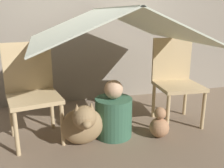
{
  "coord_description": "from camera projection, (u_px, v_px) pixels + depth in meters",
  "views": [
    {
      "loc": [
        -0.61,
        -2.05,
        1.13
      ],
      "look_at": [
        0.0,
        0.12,
        0.48
      ],
      "focal_mm": 40.0,
      "sensor_mm": 36.0,
      "label": 1
    }
  ],
  "objects": [
    {
      "name": "dog",
      "position": [
        83.0,
        124.0,
        2.14
      ],
      "size": [
        0.37,
        0.37,
        0.43
      ],
      "color": "#9E7F56",
      "rests_on": "ground_plane"
    },
    {
      "name": "person_front",
      "position": [
        114.0,
        114.0,
        2.33
      ],
      "size": [
        0.34,
        0.34,
        0.55
      ],
      "color": "#38664C",
      "rests_on": "ground_plane"
    },
    {
      "name": "ground_plane",
      "position": [
        116.0,
        136.0,
        2.36
      ],
      "size": [
        8.8,
        8.8,
        0.0
      ],
      "primitive_type": "plane",
      "color": "#7A6651"
    },
    {
      "name": "chair_right",
      "position": [
        176.0,
        78.0,
        2.61
      ],
      "size": [
        0.46,
        0.46,
        0.88
      ],
      "rotation": [
        0.0,
        0.0,
        -0.07
      ],
      "color": "#D1B27F",
      "rests_on": "ground_plane"
    },
    {
      "name": "sheet_canopy",
      "position": [
        112.0,
        25.0,
        2.2
      ],
      "size": [
        1.42,
        1.4,
        0.3
      ],
      "color": "silver"
    },
    {
      "name": "plush_toy",
      "position": [
        159.0,
        125.0,
        2.33
      ],
      "size": [
        0.19,
        0.19,
        0.29
      ],
      "color": "tan",
      "rests_on": "ground_plane"
    },
    {
      "name": "wall_back",
      "position": [
        90.0,
        2.0,
        3.06
      ],
      "size": [
        7.0,
        0.05,
        2.5
      ],
      "color": "gray",
      "rests_on": "ground_plane"
    },
    {
      "name": "chair_left",
      "position": [
        32.0,
        88.0,
        2.23
      ],
      "size": [
        0.51,
        0.51,
        0.88
      ],
      "rotation": [
        0.0,
        0.0,
        0.19
      ],
      "color": "#D1B27F",
      "rests_on": "ground_plane"
    }
  ]
}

